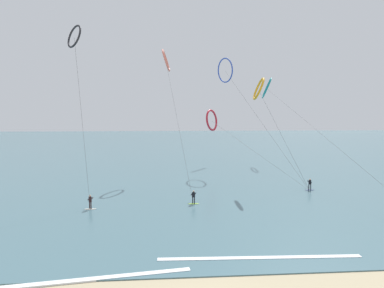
{
  "coord_description": "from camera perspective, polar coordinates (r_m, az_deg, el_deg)",
  "views": [
    {
      "loc": [
        -2.65,
        -16.36,
        11.01
      ],
      "look_at": [
        0.0,
        19.48,
        7.76
      ],
      "focal_mm": 30.16,
      "sensor_mm": 36.0,
      "label": 1
    }
  ],
  "objects": [
    {
      "name": "kite_charcoal",
      "position": [
        47.03,
        -20.1,
        17.38
      ],
      "size": [
        4.62,
        8.51,
        22.83
      ],
      "rotation": [
        0.0,
        0.0,
        5.44
      ],
      "color": "black",
      "rests_on": "ground"
    },
    {
      "name": "sea_water",
      "position": [
        121.36,
        -2.96,
        -0.02
      ],
      "size": [
        400.0,
        200.0,
        0.08
      ],
      "primitive_type": "cube",
      "color": "#476B75",
      "rests_on": "ground"
    },
    {
      "name": "surfer_ivory",
      "position": [
        39.77,
        -17.55,
        -9.92
      ],
      "size": [
        1.4,
        0.73,
        1.7
      ],
      "rotation": [
        0.0,
        0.0,
        2.39
      ],
      "color": "silver",
      "rests_on": "ground"
    },
    {
      "name": "kite_teal",
      "position": [
        78.75,
        13.11,
        9.6
      ],
      "size": [
        3.34,
        54.35,
        19.79
      ],
      "rotation": [
        0.0,
        0.0,
        4.5
      ],
      "color": "teal",
      "rests_on": "ground"
    },
    {
      "name": "wave_crest_mid",
      "position": [
        26.72,
        11.96,
        -19.14
      ],
      "size": [
        15.74,
        1.04,
        0.12
      ],
      "primitive_type": "cube",
      "rotation": [
        0.0,
        0.0,
        -0.03
      ],
      "color": "white",
      "rests_on": "ground"
    },
    {
      "name": "surfer_lime",
      "position": [
        40.14,
        0.28,
        -9.54
      ],
      "size": [
        1.4,
        0.73,
        1.7
      ],
      "rotation": [
        0.0,
        0.0,
        2.33
      ],
      "color": "#8CC62D",
      "rests_on": "ground"
    },
    {
      "name": "kite_coral",
      "position": [
        60.81,
        -4.62,
        14.49
      ],
      "size": [
        4.35,
        23.51,
        22.96
      ],
      "rotation": [
        0.0,
        0.0,
        1.47
      ],
      "color": "#EA7260",
      "rests_on": "ground"
    },
    {
      "name": "kite_cobalt",
      "position": [
        66.86,
        5.89,
        12.82
      ],
      "size": [
        10.43,
        22.92,
        22.44
      ],
      "rotation": [
        0.0,
        0.0,
        2.03
      ],
      "color": "#2647B7",
      "rests_on": "ground"
    },
    {
      "name": "wave_crest_near",
      "position": [
        24.72,
        -24.45,
        -21.61
      ],
      "size": [
        19.02,
        3.03,
        0.12
      ],
      "primitive_type": "cube",
      "rotation": [
        0.0,
        0.0,
        0.13
      ],
      "color": "white",
      "rests_on": "ground"
    },
    {
      "name": "surfer_navy",
      "position": [
        50.27,
        20.11,
        -6.84
      ],
      "size": [
        1.4,
        0.73,
        1.7
      ],
      "rotation": [
        0.0,
        0.0,
        5.4
      ],
      "color": "navy",
      "rests_on": "ground"
    },
    {
      "name": "kite_amber",
      "position": [
        50.86,
        11.72,
        9.52
      ],
      "size": [
        7.67,
        5.93,
        16.72
      ],
      "rotation": [
        0.0,
        0.0,
        4.64
      ],
      "color": "orange",
      "rests_on": "ground"
    },
    {
      "name": "kite_crimson",
      "position": [
        70.76,
        3.52,
        4.22
      ],
      "size": [
        12.82,
        27.63,
        12.24
      ],
      "rotation": [
        0.0,
        0.0,
        0.95
      ],
      "color": "red",
      "rests_on": "ground"
    }
  ]
}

